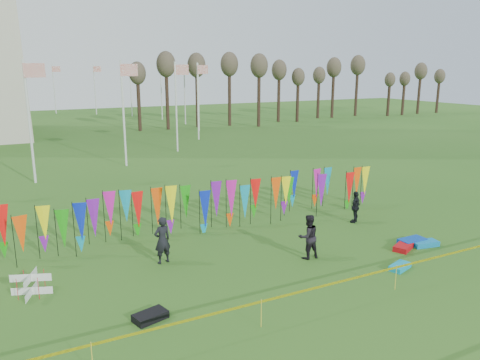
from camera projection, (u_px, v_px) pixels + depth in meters
name	position (u px, v px, depth m)	size (l,w,h in m)	color
ground	(296.00, 291.00, 15.97)	(160.00, 160.00, 0.00)	#285618
banner_row	(217.00, 202.00, 22.01)	(18.64, 0.64, 2.16)	black
caution_tape_near	(316.00, 289.00, 14.46)	(26.00, 0.02, 0.90)	#F1F005
tree_line	(313.00, 77.00, 66.79)	(53.92, 1.92, 7.84)	#3C291E
box_kite	(31.00, 284.00, 15.64)	(0.69, 0.69, 0.77)	red
person_left	(162.00, 240.00, 18.11)	(0.68, 0.50, 1.88)	black
person_mid	(308.00, 237.00, 18.59)	(0.88, 0.54, 1.81)	black
person_right	(355.00, 207.00, 22.96)	(0.93, 0.53, 1.59)	black
kite_bag_turquoise	(400.00, 267.00, 17.73)	(0.96, 0.48, 0.19)	#0D9BC8
kite_bag_blue	(412.00, 242.00, 20.22)	(1.20, 0.63, 0.25)	#0A42B0
kite_bag_red	(404.00, 246.00, 19.71)	(1.23, 0.56, 0.22)	red
kite_bag_black	(150.00, 316.00, 14.15)	(1.00, 0.58, 0.23)	black
kite_bag_teal	(425.00, 243.00, 20.05)	(1.14, 0.54, 0.22)	#0D7DBF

